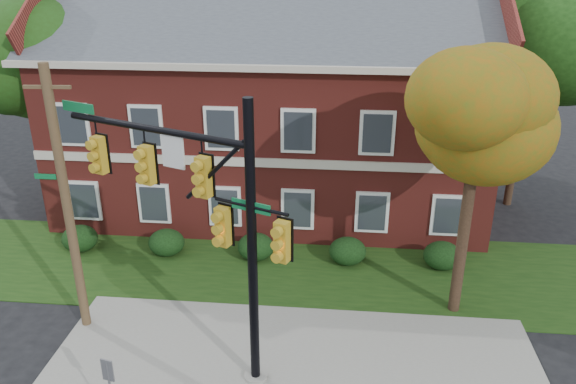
# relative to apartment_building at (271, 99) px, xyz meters

# --- Properties ---
(ground) EXTENTS (120.00, 120.00, 0.00)m
(ground) POSITION_rel_apartment_building_xyz_m (2.00, -11.95, -4.99)
(ground) COLOR black
(ground) RESTS_ON ground
(sidewalk) EXTENTS (14.00, 5.00, 0.08)m
(sidewalk) POSITION_rel_apartment_building_xyz_m (2.00, -10.95, -4.95)
(sidewalk) COLOR gray
(sidewalk) RESTS_ON ground
(grass_strip) EXTENTS (30.00, 6.00, 0.04)m
(grass_strip) POSITION_rel_apartment_building_xyz_m (2.00, -5.95, -4.97)
(grass_strip) COLOR #193811
(grass_strip) RESTS_ON ground
(apartment_building) EXTENTS (18.80, 8.80, 9.74)m
(apartment_building) POSITION_rel_apartment_building_xyz_m (0.00, 0.00, 0.00)
(apartment_building) COLOR maroon
(apartment_building) RESTS_ON ground
(hedge_far_left) EXTENTS (1.40, 1.26, 1.05)m
(hedge_far_left) POSITION_rel_apartment_building_xyz_m (-7.00, -5.25, -4.46)
(hedge_far_left) COLOR black
(hedge_far_left) RESTS_ON ground
(hedge_left) EXTENTS (1.40, 1.26, 1.05)m
(hedge_left) POSITION_rel_apartment_building_xyz_m (-3.50, -5.25, -4.46)
(hedge_left) COLOR black
(hedge_left) RESTS_ON ground
(hedge_center) EXTENTS (1.40, 1.26, 1.05)m
(hedge_center) POSITION_rel_apartment_building_xyz_m (0.00, -5.25, -4.46)
(hedge_center) COLOR black
(hedge_center) RESTS_ON ground
(hedge_right) EXTENTS (1.40, 1.26, 1.05)m
(hedge_right) POSITION_rel_apartment_building_xyz_m (3.50, -5.25, -4.46)
(hedge_right) COLOR black
(hedge_right) RESTS_ON ground
(hedge_far_right) EXTENTS (1.40, 1.26, 1.05)m
(hedge_far_right) POSITION_rel_apartment_building_xyz_m (7.00, -5.25, -4.46)
(hedge_far_right) COLOR black
(hedge_far_right) RESTS_ON ground
(tree_near_right) EXTENTS (4.50, 4.25, 8.58)m
(tree_near_right) POSITION_rel_apartment_building_xyz_m (7.22, -8.09, 1.68)
(tree_near_right) COLOR black
(tree_near_right) RESTS_ON ground
(tree_left_rear) EXTENTS (5.40, 5.10, 8.88)m
(tree_left_rear) POSITION_rel_apartment_building_xyz_m (-9.73, -1.12, 1.69)
(tree_left_rear) COLOR black
(tree_left_rear) RESTS_ON ground
(tree_right_rear) EXTENTS (6.30, 5.95, 10.62)m
(tree_right_rear) POSITION_rel_apartment_building_xyz_m (11.31, 0.86, 3.13)
(tree_right_rear) COLOR black
(tree_right_rear) RESTS_ON ground
(traffic_signal) EXTENTS (6.61, 2.91, 7.91)m
(traffic_signal) POSITION_rel_apartment_building_xyz_m (-0.31, -11.33, -0.08)
(traffic_signal) COLOR gray
(traffic_signal) RESTS_ON ground
(utility_pole) EXTENTS (1.29, 0.29, 8.24)m
(utility_pole) POSITION_rel_apartment_building_xyz_m (-4.69, -9.95, -0.81)
(utility_pole) COLOR brown
(utility_pole) RESTS_ON ground
(sign_post) EXTENTS (0.31, 0.11, 2.13)m
(sign_post) POSITION_rel_apartment_building_xyz_m (-2.16, -13.95, -3.54)
(sign_post) COLOR slate
(sign_post) RESTS_ON ground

